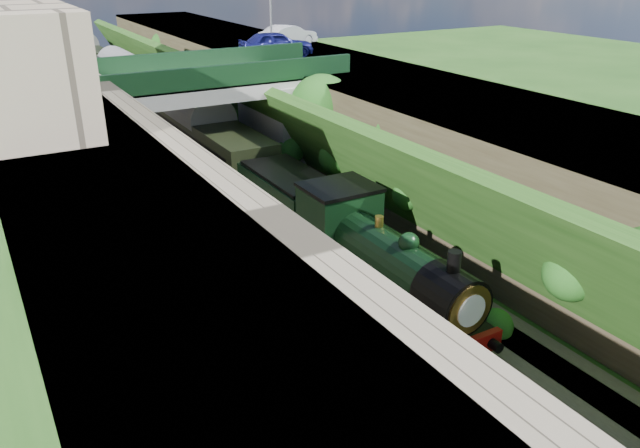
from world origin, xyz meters
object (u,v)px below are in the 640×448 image
at_px(lamppost, 271,2).
at_px(car_blue, 276,44).
at_px(locomotive, 380,262).
at_px(car_silver, 288,35).
at_px(tender, 290,206).
at_px(tree, 322,109).
at_px(road_bridge, 210,114).

height_order(lamppost, car_blue, lamppost).
relative_size(car_blue, locomotive, 0.48).
distance_m(car_blue, car_silver, 5.41).
xyz_separation_m(locomotive, tender, (-0.00, 7.36, -0.27)).
distance_m(lamppost, car_silver, 4.89).
bearing_deg(tender, tree, 47.50).
height_order(tree, car_blue, car_blue).
bearing_deg(locomotive, car_blue, 73.70).
bearing_deg(tree, road_bridge, 139.37).
height_order(road_bridge, locomotive, road_bridge).
bearing_deg(locomotive, car_silver, 69.85).
bearing_deg(road_bridge, tender, -88.44).
relative_size(road_bridge, tender, 2.67).
bearing_deg(road_bridge, tree, -40.63).
bearing_deg(car_blue, tree, 177.67).
distance_m(tree, lamppost, 11.13).
bearing_deg(locomotive, lamppost, 73.76).
bearing_deg(road_bridge, car_silver, 42.01).
xyz_separation_m(lamppost, tender, (-6.50, -14.96, -7.95)).
relative_size(tree, lamppost, 1.10).
height_order(road_bridge, car_blue, car_blue).
bearing_deg(road_bridge, locomotive, -89.13).
bearing_deg(car_blue, car_silver, -28.70).
height_order(car_blue, car_silver, car_blue).
xyz_separation_m(lamppost, car_blue, (-0.36, -1.31, -2.48)).
bearing_deg(car_blue, road_bridge, 130.79).
height_order(car_blue, tender, car_blue).
relative_size(tree, car_blue, 1.35).
distance_m(tree, tender, 7.61).
xyz_separation_m(road_bridge, car_silver, (9.58, 8.63, 2.92)).
height_order(tree, lamppost, lamppost).
relative_size(locomotive, tender, 1.70).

